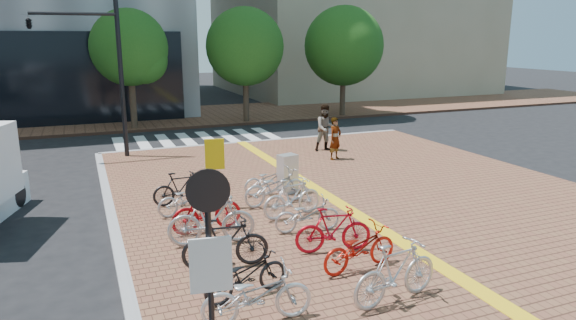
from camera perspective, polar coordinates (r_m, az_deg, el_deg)
name	(u,v)px	position (r m, az deg, el deg)	size (l,w,h in m)	color
ground	(315,255)	(11.52, 2.99, -10.55)	(120.00, 120.00, 0.00)	black
kerb_north	(262,142)	(23.25, -2.87, 2.02)	(14.00, 0.25, 0.15)	gray
far_sidewalk	(164,118)	(31.18, -13.66, 4.59)	(70.00, 8.00, 0.15)	brown
crosswalk	(198,140)	(24.49, -9.96, 2.25)	(7.50, 4.00, 0.01)	silver
street_trees	(264,48)	(28.61, -2.73, 12.29)	(16.20, 4.60, 6.35)	#38281E
bike_0	(257,295)	(8.58, -3.48, -14.75)	(0.64, 1.83, 0.96)	silver
bike_1	(246,275)	(9.36, -4.69, -12.59)	(0.57, 1.65, 0.86)	black
bike_2	(225,243)	(10.47, -6.97, -9.15)	(0.50, 1.76, 1.06)	black
bike_3	(211,220)	(11.61, -8.51, -6.57)	(0.55, 1.95, 1.17)	#AEAEB2
bike_4	(207,210)	(12.42, -9.01, -5.55)	(0.49, 1.74, 1.05)	#9D0B11
bike_5	(188,198)	(13.72, -11.09, -4.20)	(0.57, 1.64, 0.86)	#B0B0B4
bike_6	(181,188)	(14.54, -11.84, -3.08)	(0.44, 1.55, 0.93)	black
bike_7	(396,272)	(9.31, 11.92, -12.10)	(0.53, 1.87, 1.13)	#B7B7BC
bike_8	(359,248)	(10.45, 7.95, -9.66)	(0.61, 1.74, 0.91)	#B7180D
bike_9	(333,230)	(11.17, 5.06, -7.72)	(0.48, 1.69, 1.02)	#AD0C1B
bike_10	(307,215)	(12.30, 2.16, -6.08)	(0.56, 1.61, 0.85)	#ADADB1
bike_11	(292,198)	(13.24, 0.48, -4.20)	(0.49, 1.72, 1.03)	silver
bike_12	(275,187)	(14.23, -1.46, -3.01)	(0.66, 1.90, 1.00)	#B3B3B8
bike_13	(269,180)	(15.24, -2.13, -2.19)	(0.56, 1.62, 0.85)	#B3B3B8
pedestrian_a	(335,138)	(19.52, 5.27, 2.40)	(0.59, 0.38, 1.61)	gray
pedestrian_b	(326,128)	(21.01, 4.23, 3.59)	(0.92, 0.71, 1.89)	#474E5A
utility_box	(288,174)	(15.27, -0.05, -1.53)	(0.53, 0.39, 1.17)	silver
yellow_sign	(214,160)	(13.86, -8.19, -0.05)	(0.52, 0.17, 1.92)	#B7B7BC
notice_sign	(210,253)	(6.67, -8.67, -10.15)	(0.55, 0.16, 2.99)	black
traffic_light_pole	(80,50)	(20.58, -22.10, 11.23)	(3.17, 1.22, 5.90)	black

